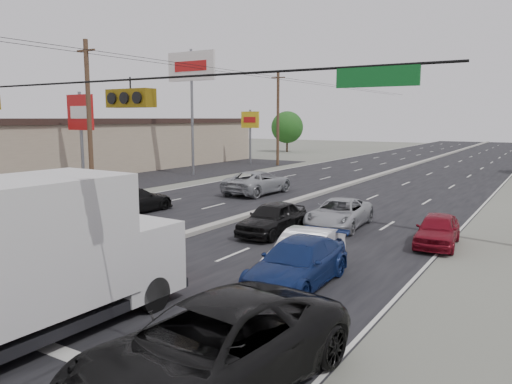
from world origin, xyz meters
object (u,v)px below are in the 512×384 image
queue_car_e (437,230)px  queue_car_d (298,264)px  utility_pole_left_b (89,118)px  pole_sign_mid (81,118)px  queue_car_a (272,219)px  tree_left_far (287,127)px  queue_car_b (305,253)px  oncoming_far (258,182)px  black_suv (211,350)px  box_truck (35,257)px  pole_sign_billboard (191,74)px  utility_pole_left_c (278,118)px  oncoming_near (134,200)px  queue_car_c (339,214)px  pole_sign_far (250,124)px  red_sedan (119,264)px

queue_car_e → queue_car_d: bearing=-115.0°
utility_pole_left_b → pole_sign_mid: (-4.50, 3.00, 0.01)m
queue_car_a → queue_car_e: queue_car_a is taller
pole_sign_mid → tree_left_far: pole_sign_mid is taller
queue_car_b → queue_car_e: (2.90, 6.05, -0.06)m
utility_pole_left_b → oncoming_far: bearing=36.3°
queue_car_a → queue_car_d: (4.00, -5.47, -0.02)m
utility_pole_left_b → oncoming_far: (8.80, 6.47, -4.32)m
black_suv → queue_car_b: black_suv is taller
black_suv → oncoming_far: black_suv is taller
box_truck → queue_car_a: box_truck is taller
pole_sign_mid → pole_sign_billboard: size_ratio=0.64×
queue_car_a → queue_car_d: bearing=-54.2°
utility_pole_left_c → oncoming_near: (6.64, -27.87, -4.42)m
box_truck → queue_car_a: (-0.49, 11.86, -1.21)m
utility_pole_left_b → queue_car_c: (17.47, -0.55, -4.44)m
pole_sign_mid → queue_car_d: 27.12m
queue_car_c → queue_car_d: (2.03, -8.27, 0.03)m
pole_sign_far → oncoming_near: bearing=-70.0°
oncoming_far → tree_left_far: bearing=-61.9°
pole_sign_mid → queue_car_e: pole_sign_mid is taller
red_sedan → oncoming_near: size_ratio=0.81×
pole_sign_mid → queue_car_a: pole_sign_mid is taller
pole_sign_mid → oncoming_near: bearing=-27.8°
black_suv → queue_car_b: 7.59m
utility_pole_left_c → tree_left_far: 22.19m
pole_sign_mid → oncoming_near: size_ratio=1.48×
box_truck → queue_car_e: bearing=67.8°
queue_car_a → tree_left_far: bearing=117.0°
pole_sign_billboard → queue_car_a: (17.50, -16.35, -8.15)m
pole_sign_billboard → tree_left_far: pole_sign_billboard is taller
black_suv → pole_sign_far: bearing=128.5°
black_suv → queue_car_a: black_suv is taller
tree_left_far → queue_car_a: (25.00, -48.35, -3.00)m
black_suv → queue_car_c: (-3.41, 14.51, -0.19)m
box_truck → tree_left_far: bearing=114.9°
pole_sign_billboard → oncoming_far: pole_sign_billboard is taller
pole_sign_mid → box_truck: pole_sign_mid is taller
utility_pole_left_b → pole_sign_far: utility_pole_left_b is taller
utility_pole_left_c → queue_car_a: utility_pole_left_c is taller
queue_car_a → queue_car_b: queue_car_a is taller
queue_car_d → queue_car_e: (2.60, 7.21, -0.05)m
oncoming_near → oncoming_far: size_ratio=0.84×
utility_pole_left_b → red_sedan: utility_pole_left_b is taller
black_suv → queue_car_d: black_suv is taller
tree_left_far → box_truck: tree_left_far is taller
red_sedan → queue_car_e: 12.37m
pole_sign_far → queue_car_c: bearing=-50.6°
box_truck → queue_car_d: box_truck is taller
pole_sign_mid → tree_left_far: size_ratio=1.14×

